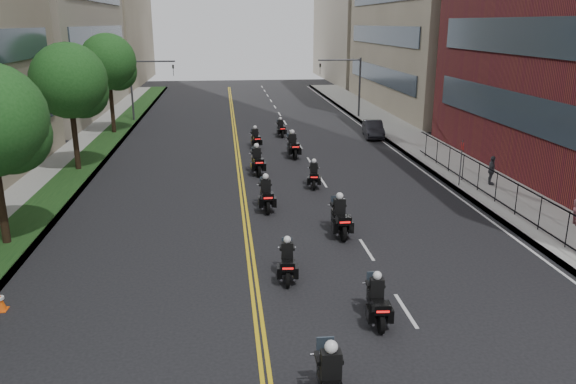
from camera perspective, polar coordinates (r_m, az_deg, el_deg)
The scene contains 19 objects.
sidewalk_right at distance 39.06m, azimuth 15.14°, elevation 3.47°, with size 4.00×90.00×0.15m, color gray.
sidewalk_left at distance 37.62m, azimuth -21.32°, elevation 2.40°, with size 4.00×90.00×0.15m, color gray.
grass_strip at distance 37.40m, azimuth -20.15°, elevation 2.59°, with size 2.00×90.00×0.04m, color #133412.
iron_fence at distance 27.12m, azimuth 23.17°, elevation -1.29°, with size 0.05×28.00×1.50m.
street_trees at distance 30.42m, azimuth -23.50°, elevation 8.71°, with size 4.40×38.40×7.98m.
traffic_signal_right at distance 53.86m, azimuth 6.30°, elevation 11.39°, with size 4.09×0.20×5.60m.
traffic_signal_left at distance 53.05m, azimuth -14.63°, elevation 10.88°, with size 4.09×0.20×5.60m.
motorcycle_1 at distance 17.43m, azimuth 9.02°, elevation -11.01°, with size 0.56×2.15×1.59m.
motorcycle_2 at distance 19.88m, azimuth -0.07°, elevation -7.17°, with size 0.58×2.12×1.56m.
motorcycle_3 at distance 23.96m, azimuth 5.29°, elevation -2.70°, with size 0.57×2.49×1.84m.
motorcycle_4 at distance 27.08m, azimuth -2.24°, elevation -0.38°, with size 0.56×2.40×1.77m.
motorcycle_5 at distance 30.89m, azimuth 2.64°, elevation 1.64°, with size 0.65×2.13×1.57m.
motorcycle_6 at distance 33.62m, azimuth -3.16°, elevation 3.07°, with size 0.65×2.49×1.84m.
motorcycle_7 at distance 37.76m, azimuth 0.48°, elevation 4.64°, with size 0.64×2.52×1.86m.
motorcycle_8 at distance 40.86m, azimuth -3.32°, elevation 5.40°, with size 0.63×2.15×1.59m.
motorcycle_9 at distance 44.88m, azimuth -0.74°, elevation 6.43°, with size 0.55×2.09×1.54m.
parked_sedan at distance 45.09m, azimuth 8.65°, elevation 6.34°, with size 1.37×3.93×1.29m, color black.
pedestrian_c at distance 32.68m, azimuth 19.98°, elevation 2.07°, with size 0.94×0.39×1.60m, color #3E3F45.
traffic_cone at distance 20.11m, azimuth -27.25°, elevation -9.83°, with size 0.39×0.39×0.65m.
Camera 1 is at (-2.30, -10.31, 8.70)m, focal length 35.00 mm.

